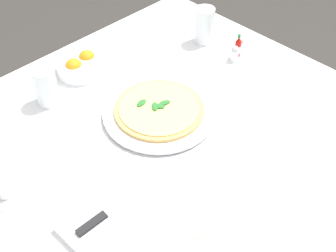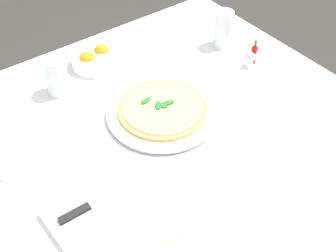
{
  "view_description": "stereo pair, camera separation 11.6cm",
  "coord_description": "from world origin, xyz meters",
  "px_view_note": "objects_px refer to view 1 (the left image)",
  "views": [
    {
      "loc": [
        -0.55,
        -0.52,
        1.55
      ],
      "look_at": [
        0.03,
        0.06,
        0.74
      ],
      "focal_mm": 45.72,
      "sensor_mm": 36.0,
      "label": 1
    },
    {
      "loc": [
        -0.47,
        -0.6,
        1.55
      ],
      "look_at": [
        0.03,
        0.06,
        0.74
      ],
      "focal_mm": 45.72,
      "sensor_mm": 36.0,
      "label": 2
    }
  ],
  "objects_px": {
    "menu_card": "(203,238)",
    "coffee_cup_far_right": "(5,182)",
    "napkin_folded": "(110,215)",
    "dinner_knife": "(110,211)",
    "water_glass_left_edge": "(204,27)",
    "water_glass_near_left": "(46,89)",
    "pizza_plate": "(159,112)",
    "pizza": "(159,109)",
    "hot_sauce_bottle": "(238,47)",
    "citrus_bowl": "(81,65)",
    "pepper_shaker": "(234,54)",
    "salt_shaker": "(240,45)"
  },
  "relations": [
    {
      "from": "hot_sauce_bottle",
      "to": "water_glass_left_edge",
      "type": "bearing_deg",
      "value": 95.39
    },
    {
      "from": "pizza",
      "to": "napkin_folded",
      "type": "bearing_deg",
      "value": -152.13
    },
    {
      "from": "pizza_plate",
      "to": "pizza",
      "type": "bearing_deg",
      "value": 106.96
    },
    {
      "from": "salt_shaker",
      "to": "menu_card",
      "type": "bearing_deg",
      "value": -147.81
    },
    {
      "from": "water_glass_left_edge",
      "to": "pepper_shaker",
      "type": "bearing_deg",
      "value": -95.8
    },
    {
      "from": "hot_sauce_bottle",
      "to": "pizza",
      "type": "bearing_deg",
      "value": -176.04
    },
    {
      "from": "citrus_bowl",
      "to": "salt_shaker",
      "type": "relative_size",
      "value": 2.67
    },
    {
      "from": "coffee_cup_far_right",
      "to": "water_glass_left_edge",
      "type": "height_order",
      "value": "water_glass_left_edge"
    },
    {
      "from": "hot_sauce_bottle",
      "to": "salt_shaker",
      "type": "height_order",
      "value": "hot_sauce_bottle"
    },
    {
      "from": "menu_card",
      "to": "water_glass_left_edge",
      "type": "bearing_deg",
      "value": 53.53
    },
    {
      "from": "water_glass_near_left",
      "to": "pepper_shaker",
      "type": "bearing_deg",
      "value": -24.85
    },
    {
      "from": "water_glass_near_left",
      "to": "menu_card",
      "type": "bearing_deg",
      "value": -92.94
    },
    {
      "from": "pizza",
      "to": "salt_shaker",
      "type": "height_order",
      "value": "salt_shaker"
    },
    {
      "from": "coffee_cup_far_right",
      "to": "napkin_folded",
      "type": "bearing_deg",
      "value": -62.53
    },
    {
      "from": "pizza",
      "to": "pizza_plate",
      "type": "bearing_deg",
      "value": -73.04
    },
    {
      "from": "water_glass_left_edge",
      "to": "water_glass_near_left",
      "type": "xyz_separation_m",
      "value": [
        -0.56,
        0.11,
        -0.01
      ]
    },
    {
      "from": "menu_card",
      "to": "hot_sauce_bottle",
      "type": "bearing_deg",
      "value": 44.62
    },
    {
      "from": "dinner_knife",
      "to": "hot_sauce_bottle",
      "type": "xyz_separation_m",
      "value": [
        0.7,
        0.19,
        0.01
      ]
    },
    {
      "from": "citrus_bowl",
      "to": "hot_sauce_bottle",
      "type": "height_order",
      "value": "hot_sauce_bottle"
    },
    {
      "from": "water_glass_left_edge",
      "to": "citrus_bowl",
      "type": "distance_m",
      "value": 0.44
    },
    {
      "from": "napkin_folded",
      "to": "salt_shaker",
      "type": "distance_m",
      "value": 0.76
    },
    {
      "from": "water_glass_left_edge",
      "to": "water_glass_near_left",
      "type": "distance_m",
      "value": 0.57
    },
    {
      "from": "pizza_plate",
      "to": "salt_shaker",
      "type": "relative_size",
      "value": 5.67
    },
    {
      "from": "menu_card",
      "to": "coffee_cup_far_right",
      "type": "bearing_deg",
      "value": 128.76
    },
    {
      "from": "hot_sauce_bottle",
      "to": "pepper_shaker",
      "type": "xyz_separation_m",
      "value": [
        -0.03,
        -0.01,
        -0.01
      ]
    },
    {
      "from": "pizza_plate",
      "to": "citrus_bowl",
      "type": "relative_size",
      "value": 2.13
    },
    {
      "from": "napkin_folded",
      "to": "dinner_knife",
      "type": "height_order",
      "value": "dinner_knife"
    },
    {
      "from": "water_glass_left_edge",
      "to": "pizza",
      "type": "bearing_deg",
      "value": -156.17
    },
    {
      "from": "pizza_plate",
      "to": "menu_card",
      "type": "xyz_separation_m",
      "value": [
        -0.22,
        -0.36,
        0.02
      ]
    },
    {
      "from": "water_glass_left_edge",
      "to": "menu_card",
      "type": "xyz_separation_m",
      "value": [
        -0.59,
        -0.53,
        -0.03
      ]
    },
    {
      "from": "salt_shaker",
      "to": "menu_card",
      "type": "distance_m",
      "value": 0.75
    },
    {
      "from": "hot_sauce_bottle",
      "to": "napkin_folded",
      "type": "bearing_deg",
      "value": -164.53
    },
    {
      "from": "pizza",
      "to": "citrus_bowl",
      "type": "xyz_separation_m",
      "value": [
        -0.03,
        0.32,
        0.0
      ]
    },
    {
      "from": "pizza",
      "to": "dinner_knife",
      "type": "relative_size",
      "value": 1.3
    },
    {
      "from": "hot_sauce_bottle",
      "to": "pepper_shaker",
      "type": "bearing_deg",
      "value": -160.35
    },
    {
      "from": "napkin_folded",
      "to": "salt_shaker",
      "type": "xyz_separation_m",
      "value": [
        0.73,
        0.2,
        0.02
      ]
    },
    {
      "from": "hot_sauce_bottle",
      "to": "salt_shaker",
      "type": "distance_m",
      "value": 0.03
    },
    {
      "from": "coffee_cup_far_right",
      "to": "hot_sauce_bottle",
      "type": "relative_size",
      "value": 1.57
    },
    {
      "from": "pepper_shaker",
      "to": "menu_card",
      "type": "relative_size",
      "value": 0.63
    },
    {
      "from": "coffee_cup_far_right",
      "to": "salt_shaker",
      "type": "height_order",
      "value": "coffee_cup_far_right"
    },
    {
      "from": "water_glass_left_edge",
      "to": "napkin_folded",
      "type": "height_order",
      "value": "water_glass_left_edge"
    },
    {
      "from": "pizza",
      "to": "menu_card",
      "type": "height_order",
      "value": "menu_card"
    },
    {
      "from": "water_glass_near_left",
      "to": "dinner_knife",
      "type": "distance_m",
      "value": 0.46
    },
    {
      "from": "dinner_knife",
      "to": "citrus_bowl",
      "type": "xyz_separation_m",
      "value": [
        0.28,
        0.49,
        0.0
      ]
    },
    {
      "from": "napkin_folded",
      "to": "menu_card",
      "type": "xyz_separation_m",
      "value": [
        0.1,
        -0.2,
        0.02
      ]
    },
    {
      "from": "citrus_bowl",
      "to": "menu_card",
      "type": "distance_m",
      "value": 0.71
    },
    {
      "from": "pepper_shaker",
      "to": "citrus_bowl",
      "type": "bearing_deg",
      "value": 142.21
    },
    {
      "from": "menu_card",
      "to": "citrus_bowl",
      "type": "bearing_deg",
      "value": 86.62
    },
    {
      "from": "pizza_plate",
      "to": "pepper_shaker",
      "type": "height_order",
      "value": "pepper_shaker"
    },
    {
      "from": "napkin_folded",
      "to": "salt_shaker",
      "type": "height_order",
      "value": "salt_shaker"
    }
  ]
}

